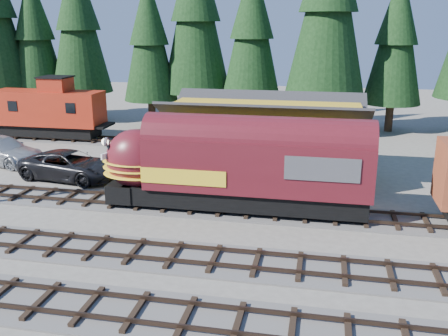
% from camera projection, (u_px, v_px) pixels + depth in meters
% --- Properties ---
extents(ground, '(120.00, 120.00, 0.00)m').
position_uv_depth(ground, '(236.00, 243.00, 23.01)').
color(ground, '#6B665B').
rests_on(ground, ground).
extents(track_siding, '(68.00, 3.20, 0.33)m').
position_uv_depth(track_siding, '(447.00, 225.00, 24.87)').
color(track_siding, '#4C4947').
rests_on(track_siding, ground).
extents(track_spur, '(32.00, 3.20, 0.33)m').
position_uv_depth(track_spur, '(156.00, 143.00, 41.83)').
color(track_spur, '#4C4947').
rests_on(track_spur, ground).
extents(depot, '(12.80, 7.00, 5.30)m').
position_uv_depth(depot, '(265.00, 133.00, 32.07)').
color(depot, gold).
rests_on(depot, ground).
extents(conifer_backdrop, '(77.80, 21.08, 17.32)m').
position_uv_depth(conifer_backdrop, '(350.00, 17.00, 42.54)').
color(conifer_backdrop, black).
rests_on(conifer_backdrop, ground).
extents(locomotive, '(14.48, 2.88, 3.94)m').
position_uv_depth(locomotive, '(228.00, 169.00, 26.34)').
color(locomotive, black).
rests_on(locomotive, ground).
extents(caboose, '(9.63, 2.79, 5.01)m').
position_uv_depth(caboose, '(49.00, 111.00, 42.97)').
color(caboose, black).
rests_on(caboose, ground).
extents(pickup_truck_a, '(6.97, 3.94, 1.84)m').
position_uv_depth(pickup_truck_a, '(70.00, 165.00, 32.20)').
color(pickup_truck_a, black).
rests_on(pickup_truck_a, ground).
extents(pickup_truck_b, '(7.10, 4.26, 1.93)m').
position_uv_depth(pickup_truck_b, '(2.00, 150.00, 35.78)').
color(pickup_truck_b, '#9EA0A5').
rests_on(pickup_truck_b, ground).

